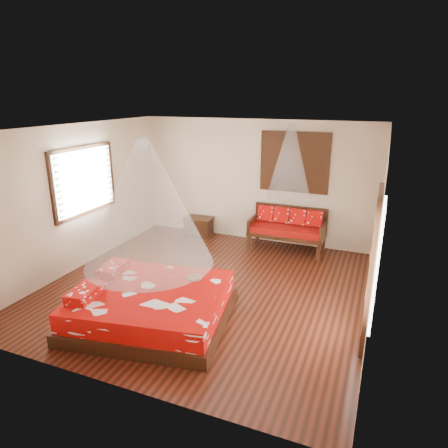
# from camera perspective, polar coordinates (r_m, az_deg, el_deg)

# --- Properties ---
(room) EXTENTS (5.54, 5.54, 2.84)m
(room) POSITION_cam_1_polar(r_m,az_deg,el_deg) (6.78, -2.57, 1.64)
(room) COLOR black
(room) RESTS_ON ground
(bed) EXTENTS (2.56, 2.38, 0.65)m
(bed) POSITION_cam_1_polar(r_m,az_deg,el_deg) (6.32, -10.34, -11.27)
(bed) COLOR black
(bed) RESTS_ON floor
(daybed) EXTENTS (1.64, 0.73, 0.94)m
(daybed) POSITION_cam_1_polar(r_m,az_deg,el_deg) (8.93, 9.08, -0.41)
(daybed) COLOR black
(daybed) RESTS_ON floor
(storage_chest) EXTENTS (0.68, 0.52, 0.45)m
(storage_chest) POSITION_cam_1_polar(r_m,az_deg,el_deg) (9.79, -3.61, -0.34)
(storage_chest) COLOR black
(storage_chest) RESTS_ON floor
(shutter_panel) EXTENTS (1.52, 0.06, 1.32)m
(shutter_panel) POSITION_cam_1_polar(r_m,az_deg,el_deg) (8.93, 10.04, 8.67)
(shutter_panel) COLOR black
(shutter_panel) RESTS_ON wall_back
(window_left) EXTENTS (0.10, 1.74, 1.34)m
(window_left) POSITION_cam_1_polar(r_m,az_deg,el_deg) (8.33, -19.29, 5.87)
(window_left) COLOR black
(window_left) RESTS_ON wall_left
(glazed_door) EXTENTS (0.08, 1.02, 2.16)m
(glazed_door) POSITION_cam_1_polar(r_m,az_deg,el_deg) (5.76, 20.28, -6.08)
(glazed_door) COLOR black
(glazed_door) RESTS_ON floor
(wine_tray) EXTENTS (0.26, 0.26, 0.21)m
(wine_tray) POSITION_cam_1_polar(r_m,az_deg,el_deg) (6.46, -4.23, -7.30)
(wine_tray) COLOR brown
(wine_tray) RESTS_ON bed
(mosquito_net_main) EXTENTS (1.87, 1.87, 1.80)m
(mosquito_net_main) POSITION_cam_1_polar(r_m,az_deg,el_deg) (5.71, -11.03, 2.84)
(mosquito_net_main) COLOR white
(mosquito_net_main) RESTS_ON ceiling
(mosquito_net_daybed) EXTENTS (0.92, 0.92, 1.50)m
(mosquito_net_daybed) POSITION_cam_1_polar(r_m,az_deg,el_deg) (8.46, 9.38, 8.88)
(mosquito_net_daybed) COLOR white
(mosquito_net_daybed) RESTS_ON ceiling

